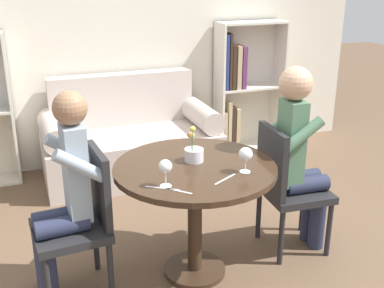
{
  "coord_description": "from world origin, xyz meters",
  "views": [
    {
      "loc": [
        -0.95,
        -2.49,
        1.87
      ],
      "look_at": [
        0.0,
        0.05,
        0.87
      ],
      "focal_mm": 45.0,
      "sensor_mm": 36.0,
      "label": 1
    }
  ],
  "objects_px": {
    "bookshelf_right": "(240,89)",
    "person_right": "(300,154)",
    "chair_left": "(82,217)",
    "chair_right": "(286,184)",
    "wine_glass_left": "(165,167)",
    "person_left": "(64,196)",
    "couch": "(130,143)",
    "wine_glass_right": "(246,155)",
    "flower_vase": "(194,153)"
  },
  "relations": [
    {
      "from": "chair_right",
      "to": "wine_glass_right",
      "type": "bearing_deg",
      "value": 122.95
    },
    {
      "from": "bookshelf_right",
      "to": "person_right",
      "type": "distance_m",
      "value": 2.0
    },
    {
      "from": "bookshelf_right",
      "to": "person_left",
      "type": "height_order",
      "value": "bookshelf_right"
    },
    {
      "from": "couch",
      "to": "bookshelf_right",
      "type": "distance_m",
      "value": 1.34
    },
    {
      "from": "chair_right",
      "to": "wine_glass_left",
      "type": "bearing_deg",
      "value": 109.9
    },
    {
      "from": "person_left",
      "to": "chair_right",
      "type": "bearing_deg",
      "value": 85.73
    },
    {
      "from": "wine_glass_right",
      "to": "flower_vase",
      "type": "xyz_separation_m",
      "value": [
        -0.22,
        0.26,
        -0.05
      ]
    },
    {
      "from": "chair_left",
      "to": "wine_glass_left",
      "type": "bearing_deg",
      "value": 52.11
    },
    {
      "from": "chair_right",
      "to": "person_left",
      "type": "relative_size",
      "value": 0.72
    },
    {
      "from": "chair_right",
      "to": "wine_glass_left",
      "type": "height_order",
      "value": "wine_glass_left"
    },
    {
      "from": "bookshelf_right",
      "to": "flower_vase",
      "type": "distance_m",
      "value": 2.29
    },
    {
      "from": "wine_glass_right",
      "to": "person_left",
      "type": "bearing_deg",
      "value": 165.89
    },
    {
      "from": "chair_right",
      "to": "person_left",
      "type": "xyz_separation_m",
      "value": [
        -1.45,
        0.01,
        0.16
      ]
    },
    {
      "from": "couch",
      "to": "chair_left",
      "type": "height_order",
      "value": "couch"
    },
    {
      "from": "chair_left",
      "to": "chair_right",
      "type": "bearing_deg",
      "value": 85.27
    },
    {
      "from": "person_left",
      "to": "chair_left",
      "type": "bearing_deg",
      "value": 92.71
    },
    {
      "from": "couch",
      "to": "wine_glass_left",
      "type": "distance_m",
      "value": 2.03
    },
    {
      "from": "person_right",
      "to": "wine_glass_right",
      "type": "xyz_separation_m",
      "value": [
        -0.53,
        -0.24,
        0.16
      ]
    },
    {
      "from": "couch",
      "to": "chair_right",
      "type": "height_order",
      "value": "couch"
    },
    {
      "from": "couch",
      "to": "person_left",
      "type": "xyz_separation_m",
      "value": [
        -0.77,
        -1.66,
        0.35
      ]
    },
    {
      "from": "chair_left",
      "to": "wine_glass_left",
      "type": "relative_size",
      "value": 5.79
    },
    {
      "from": "person_left",
      "to": "flower_vase",
      "type": "relative_size",
      "value": 5.3
    },
    {
      "from": "wine_glass_left",
      "to": "flower_vase",
      "type": "bearing_deg",
      "value": 46.34
    },
    {
      "from": "person_left",
      "to": "flower_vase",
      "type": "bearing_deg",
      "value": 86.35
    },
    {
      "from": "chair_right",
      "to": "wine_glass_left",
      "type": "relative_size",
      "value": 5.79
    },
    {
      "from": "chair_left",
      "to": "wine_glass_left",
      "type": "height_order",
      "value": "wine_glass_left"
    },
    {
      "from": "person_right",
      "to": "wine_glass_right",
      "type": "relative_size",
      "value": 8.49
    },
    {
      "from": "couch",
      "to": "bookshelf_right",
      "type": "relative_size",
      "value": 1.18
    },
    {
      "from": "bookshelf_right",
      "to": "wine_glass_left",
      "type": "xyz_separation_m",
      "value": [
        -1.52,
        -2.2,
        0.2
      ]
    },
    {
      "from": "wine_glass_left",
      "to": "person_left",
      "type": "bearing_deg",
      "value": 151.93
    },
    {
      "from": "couch",
      "to": "wine_glass_left",
      "type": "relative_size",
      "value": 10.33
    },
    {
      "from": "couch",
      "to": "flower_vase",
      "type": "bearing_deg",
      "value": -89.42
    },
    {
      "from": "chair_right",
      "to": "person_left",
      "type": "distance_m",
      "value": 1.46
    },
    {
      "from": "person_left",
      "to": "wine_glass_left",
      "type": "height_order",
      "value": "person_left"
    },
    {
      "from": "chair_right",
      "to": "flower_vase",
      "type": "relative_size",
      "value": 3.79
    },
    {
      "from": "couch",
      "to": "wine_glass_left",
      "type": "bearing_deg",
      "value": -97.45
    },
    {
      "from": "chair_left",
      "to": "wine_glass_left",
      "type": "distance_m",
      "value": 0.63
    },
    {
      "from": "couch",
      "to": "chair_right",
      "type": "xyz_separation_m",
      "value": [
        0.68,
        -1.66,
        0.18
      ]
    },
    {
      "from": "bookshelf_right",
      "to": "wine_glass_right",
      "type": "relative_size",
      "value": 8.9
    },
    {
      "from": "couch",
      "to": "person_left",
      "type": "distance_m",
      "value": 1.86
    },
    {
      "from": "chair_right",
      "to": "wine_glass_left",
      "type": "distance_m",
      "value": 1.04
    },
    {
      "from": "chair_left",
      "to": "flower_vase",
      "type": "relative_size",
      "value": 3.79
    },
    {
      "from": "chair_right",
      "to": "wine_glass_right",
      "type": "xyz_separation_m",
      "value": [
        -0.44,
        -0.25,
        0.36
      ]
    },
    {
      "from": "couch",
      "to": "person_right",
      "type": "relative_size",
      "value": 1.24
    },
    {
      "from": "couch",
      "to": "wine_glass_right",
      "type": "height_order",
      "value": "couch"
    },
    {
      "from": "person_right",
      "to": "wine_glass_left",
      "type": "distance_m",
      "value": 1.06
    },
    {
      "from": "person_right",
      "to": "wine_glass_right",
      "type": "distance_m",
      "value": 0.6
    },
    {
      "from": "person_right",
      "to": "wine_glass_left",
      "type": "height_order",
      "value": "person_right"
    },
    {
      "from": "bookshelf_right",
      "to": "chair_left",
      "type": "bearing_deg",
      "value": -135.48
    },
    {
      "from": "person_right",
      "to": "flower_vase",
      "type": "bearing_deg",
      "value": 92.16
    }
  ]
}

